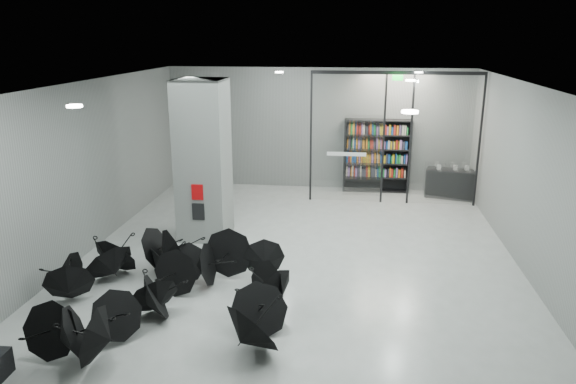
# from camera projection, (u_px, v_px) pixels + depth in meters

# --- Properties ---
(room) EXTENTS (14.00, 14.02, 4.01)m
(room) POSITION_uv_depth(u_px,v_px,m) (293.00, 145.00, 10.97)
(room) COLOR gray
(room) RESTS_ON ground
(column) EXTENTS (1.20, 1.20, 4.00)m
(column) POSITION_uv_depth(u_px,v_px,m) (203.00, 160.00, 13.41)
(column) COLOR slate
(column) RESTS_ON ground
(fire_cabinet) EXTENTS (0.28, 0.04, 0.38)m
(fire_cabinet) POSITION_uv_depth(u_px,v_px,m) (197.00, 192.00, 13.00)
(fire_cabinet) COLOR #A50A07
(fire_cabinet) RESTS_ON column
(info_panel) EXTENTS (0.30, 0.03, 0.42)m
(info_panel) POSITION_uv_depth(u_px,v_px,m) (198.00, 212.00, 13.14)
(info_panel) COLOR black
(info_panel) RESTS_ON column
(exit_sign) EXTENTS (0.30, 0.06, 0.15)m
(exit_sign) POSITION_uv_depth(u_px,v_px,m) (398.00, 78.00, 15.45)
(exit_sign) COLOR #0CE533
(exit_sign) RESTS_ON room
(glass_partition) EXTENTS (5.06, 0.08, 4.00)m
(glass_partition) POSITION_uv_depth(u_px,v_px,m) (394.00, 133.00, 16.10)
(glass_partition) COLOR silver
(glass_partition) RESTS_ON ground
(bookshelf) EXTENTS (2.18, 0.46, 2.39)m
(bookshelf) POSITION_uv_depth(u_px,v_px,m) (377.00, 156.00, 17.62)
(bookshelf) COLOR black
(bookshelf) RESTS_ON ground
(shop_counter) EXTENTS (1.62, 0.96, 0.91)m
(shop_counter) POSITION_uv_depth(u_px,v_px,m) (451.00, 184.00, 17.08)
(shop_counter) COLOR black
(shop_counter) RESTS_ON ground
(umbrella_cluster) EXTENTS (5.41, 4.74, 1.31)m
(umbrella_cluster) POSITION_uv_depth(u_px,v_px,m) (167.00, 290.00, 10.28)
(umbrella_cluster) COLOR black
(umbrella_cluster) RESTS_ON ground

